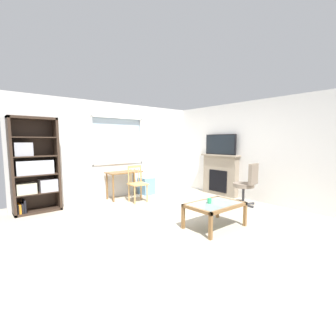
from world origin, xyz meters
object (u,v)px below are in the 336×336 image
at_px(tv, 220,145).
at_px(plastic_drawer_unit, 146,186).
at_px(fireplace, 220,175).
at_px(desk_under_window, 124,176).
at_px(sippy_cup, 209,201).
at_px(wooden_chair, 137,183).
at_px(bookshelf, 34,169).
at_px(coffee_table, 215,207).
at_px(office_chair, 247,182).

bearing_deg(tv, plastic_drawer_unit, 137.32).
relative_size(plastic_drawer_unit, tv, 0.47).
height_order(fireplace, tv, tv).
xyz_separation_m(plastic_drawer_unit, tv, (1.52, -1.40, 1.18)).
bearing_deg(plastic_drawer_unit, desk_under_window, -176.12).
distance_m(plastic_drawer_unit, sippy_cup, 2.96).
bearing_deg(desk_under_window, wooden_chair, -81.80).
bearing_deg(bookshelf, coffee_table, -53.53).
distance_m(fireplace, tv, 0.84).
relative_size(bookshelf, wooden_chair, 2.22).
bearing_deg(bookshelf, office_chair, -33.68).
bearing_deg(coffee_table, plastic_drawer_unit, 79.01).
height_order(coffee_table, sippy_cup, sippy_cup).
xyz_separation_m(desk_under_window, plastic_drawer_unit, (0.74, 0.05, -0.36)).
xyz_separation_m(fireplace, tv, (-0.02, 0.00, 0.84)).
relative_size(coffee_table, sippy_cup, 10.94).
height_order(desk_under_window, sippy_cup, desk_under_window).
height_order(bookshelf, plastic_drawer_unit, bookshelf).
distance_m(office_chair, coffee_table, 1.73).
relative_size(fireplace, sippy_cup, 13.21).
bearing_deg(office_chair, plastic_drawer_unit, 113.42).
distance_m(office_chair, sippy_cup, 1.77).
bearing_deg(bookshelf, wooden_chair, -16.40).
distance_m(plastic_drawer_unit, coffee_table, 3.00).
height_order(plastic_drawer_unit, coffee_table, plastic_drawer_unit).
bearing_deg(plastic_drawer_unit, fireplace, -42.34).
height_order(desk_under_window, plastic_drawer_unit, desk_under_window).
bearing_deg(coffee_table, wooden_chair, 92.20).
height_order(plastic_drawer_unit, tv, tv).
height_order(bookshelf, wooden_chair, bookshelf).
bearing_deg(desk_under_window, bookshelf, 176.87).
relative_size(fireplace, office_chair, 1.19).
relative_size(desk_under_window, office_chair, 0.92).
height_order(desk_under_window, tv, tv).
bearing_deg(sippy_cup, bookshelf, 126.20).
xyz_separation_m(bookshelf, office_chair, (3.89, -2.59, -0.36)).
xyz_separation_m(tv, sippy_cup, (-2.16, -1.48, -0.94)).
xyz_separation_m(desk_under_window, tv, (2.25, -1.35, 0.82)).
bearing_deg(bookshelf, fireplace, -18.67).
relative_size(desk_under_window, tv, 0.93).
height_order(desk_under_window, coffee_table, desk_under_window).
xyz_separation_m(plastic_drawer_unit, fireplace, (1.54, -1.40, 0.34)).
bearing_deg(wooden_chair, coffee_table, -87.80).
bearing_deg(desk_under_window, office_chair, -53.53).
xyz_separation_m(bookshelf, tv, (4.31, -1.46, 0.49)).
bearing_deg(plastic_drawer_unit, tv, -42.68).
relative_size(tv, sippy_cup, 10.98).
distance_m(wooden_chair, sippy_cup, 2.31).
relative_size(wooden_chair, fireplace, 0.76).
bearing_deg(sippy_cup, coffee_table, -43.22).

